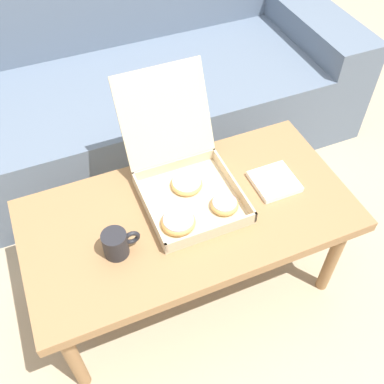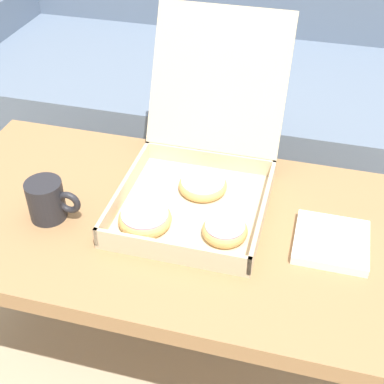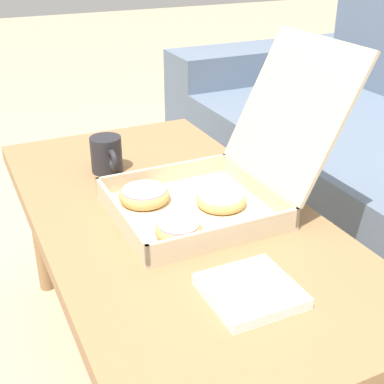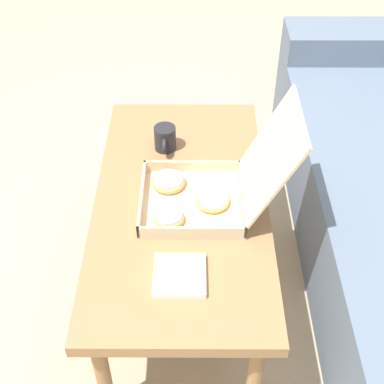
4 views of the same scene
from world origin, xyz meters
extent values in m
plane|color=tan|center=(0.00, 0.00, 0.00)|extent=(12.00, 12.00, 0.00)
cube|color=slate|center=(-1.03, 0.79, 0.27)|extent=(0.24, 0.87, 0.53)
cube|color=#997047|center=(0.00, -0.11, 0.43)|extent=(1.07, 0.55, 0.04)
cylinder|color=#997047|center=(-0.48, -0.32, 0.20)|extent=(0.04, 0.04, 0.41)
cylinder|color=#997047|center=(-0.48, 0.11, 0.20)|extent=(0.04, 0.04, 0.41)
cube|color=beige|center=(0.03, -0.07, 0.45)|extent=(0.31, 0.32, 0.01)
cube|color=beige|center=(0.03, -0.23, 0.48)|extent=(0.31, 0.01, 0.04)
cube|color=beige|center=(0.03, 0.08, 0.48)|extent=(0.31, 0.01, 0.04)
cube|color=beige|center=(-0.12, -0.07, 0.48)|extent=(0.01, 0.32, 0.04)
cube|color=beige|center=(0.18, -0.07, 0.48)|extent=(0.01, 0.32, 0.04)
cube|color=beige|center=(0.03, 0.16, 0.64)|extent=(0.31, 0.15, 0.29)
torus|color=tan|center=(0.11, -0.14, 0.47)|extent=(0.09, 0.09, 0.03)
cylinder|color=pink|center=(0.11, -0.14, 0.48)|extent=(0.08, 0.08, 0.01)
torus|color=tan|center=(-0.05, -0.15, 0.47)|extent=(0.11, 0.11, 0.03)
cylinder|color=pink|center=(-0.05, -0.15, 0.48)|extent=(0.10, 0.10, 0.01)
torus|color=tan|center=(0.03, -0.01, 0.47)|extent=(0.11, 0.11, 0.03)
cylinder|color=white|center=(0.03, -0.01, 0.48)|extent=(0.09, 0.09, 0.01)
cylinder|color=#232328|center=(-0.26, -0.17, 0.49)|extent=(0.08, 0.08, 0.09)
torus|color=#232328|center=(-0.21, -0.17, 0.50)|extent=(0.05, 0.01, 0.05)
cube|color=white|center=(0.32, -0.10, 0.46)|extent=(0.14, 0.14, 0.02)
camera|label=1|loc=(-0.34, -0.95, 1.58)|focal=42.00mm
camera|label=2|loc=(0.25, -0.91, 1.18)|focal=50.00mm
camera|label=3|loc=(0.91, -0.49, 0.99)|focal=50.00mm
camera|label=4|loc=(1.23, -0.07, 1.61)|focal=50.00mm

